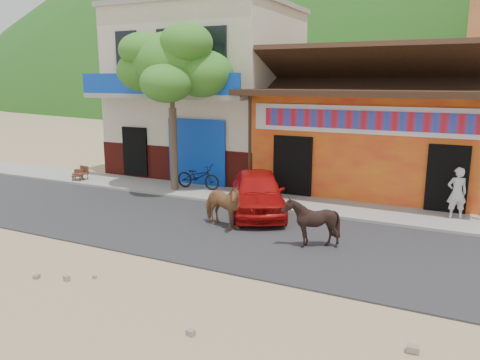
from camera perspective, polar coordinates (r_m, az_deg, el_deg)
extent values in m
plane|color=#9E825B|center=(10.62, -4.71, -10.78)|extent=(120.00, 120.00, 0.00)
cube|color=#28282B|center=(12.68, 1.11, -6.76)|extent=(60.00, 5.00, 0.04)
cube|color=gray|center=(15.77, 6.51, -2.86)|extent=(60.00, 2.00, 0.12)
cube|color=orange|center=(18.77, 16.59, 4.55)|extent=(8.00, 6.00, 3.60)
cube|color=beige|center=(21.20, -3.83, 10.46)|extent=(7.00, 6.00, 7.00)
ellipsoid|color=#194C14|center=(78.92, 23.39, 16.99)|extent=(100.00, 40.00, 24.00)
imported|color=#97653C|center=(13.12, -2.27, -3.05)|extent=(1.67, 1.09, 1.30)
imported|color=black|center=(11.74, 8.64, -5.11)|extent=(1.37, 1.28, 1.27)
imported|color=#AF0D0C|center=(14.55, 2.14, -1.44)|extent=(3.21, 4.21, 1.34)
imported|color=black|center=(17.48, -5.13, 0.42)|extent=(1.77, 0.66, 0.92)
imported|color=silver|center=(15.05, 24.93, -1.44)|extent=(0.65, 0.54, 1.53)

